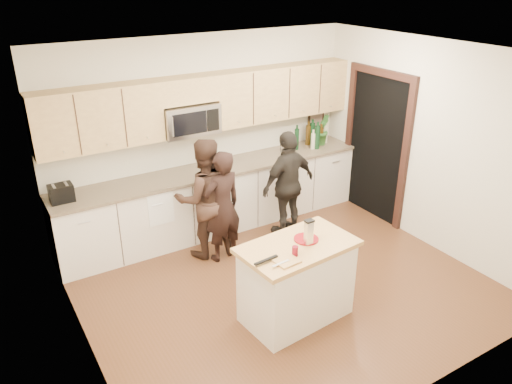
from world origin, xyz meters
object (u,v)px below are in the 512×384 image
island (297,281)px  woman_center (205,199)px  woman_right (288,184)px  woman_left (222,207)px  toaster (61,193)px

island → woman_center: size_ratio=0.79×
woman_right → woman_left: bearing=-2.9°
woman_left → toaster: bearing=-32.2°
toaster → woman_left: 1.92m
toaster → woman_center: size_ratio=0.17×
toaster → woman_right: size_ratio=0.18×
woman_left → woman_center: woman_center is taller
woman_left → woman_center: bearing=-64.8°
woman_center → woman_left: bearing=136.0°
island → toaster: (-1.83, 2.23, 0.59)m
island → toaster: toaster is taller
island → woman_right: size_ratio=0.83×
toaster → woman_left: (1.74, -0.75, -0.31)m
island → woman_center: (-0.23, 1.69, 0.34)m
woman_left → woman_right: bearing=176.7°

